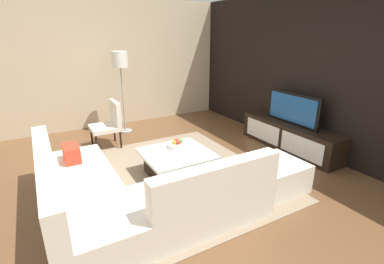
{
  "coord_description": "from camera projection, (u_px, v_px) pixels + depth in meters",
  "views": [
    {
      "loc": [
        3.37,
        -1.6,
        2.07
      ],
      "look_at": [
        -0.33,
        0.5,
        0.57
      ],
      "focal_mm": 26.29,
      "sensor_mm": 36.0,
      "label": 1
    }
  ],
  "objects": [
    {
      "name": "ground_plane",
      "position": [
        174.0,
        179.0,
        4.2
      ],
      "size": [
        14.0,
        14.0,
        0.0
      ],
      "primitive_type": "plane",
      "color": "brown"
    },
    {
      "name": "feature_wall_back",
      "position": [
        309.0,
        73.0,
        4.99
      ],
      "size": [
        6.4,
        0.12,
        2.8
      ],
      "primitive_type": "cube",
      "color": "black",
      "rests_on": "ground"
    },
    {
      "name": "side_wall_left",
      "position": [
        119.0,
        64.0,
        6.45
      ],
      "size": [
        0.12,
        5.2,
        2.8
      ],
      "primitive_type": "cube",
      "color": "beige",
      "rests_on": "ground"
    },
    {
      "name": "area_rug",
      "position": [
        171.0,
        176.0,
        4.28
      ],
      "size": [
        3.14,
        2.76,
        0.01
      ],
      "primitive_type": "cube",
      "color": "gray",
      "rests_on": "ground"
    },
    {
      "name": "media_console",
      "position": [
        289.0,
        136.0,
        5.23
      ],
      "size": [
        2.04,
        0.48,
        0.5
      ],
      "color": "black",
      "rests_on": "ground"
    },
    {
      "name": "television",
      "position": [
        293.0,
        109.0,
        5.05
      ],
      "size": [
        1.14,
        0.06,
        0.57
      ],
      "color": "black",
      "rests_on": "media_console"
    },
    {
      "name": "sectional_couch",
      "position": [
        126.0,
        195.0,
        3.28
      ],
      "size": [
        2.35,
        2.37,
        0.83
      ],
      "color": "silver",
      "rests_on": "ground"
    },
    {
      "name": "coffee_table",
      "position": [
        177.0,
        163.0,
        4.26
      ],
      "size": [
        0.94,
        0.98,
        0.38
      ],
      "color": "black",
      "rests_on": "ground"
    },
    {
      "name": "accent_chair_near",
      "position": [
        110.0,
        122.0,
        5.3
      ],
      "size": [
        0.53,
        0.52,
        0.87
      ],
      "rotation": [
        0.0,
        0.0,
        -0.2
      ],
      "color": "black",
      "rests_on": "ground"
    },
    {
      "name": "floor_lamp",
      "position": [
        120.0,
        65.0,
        5.77
      ],
      "size": [
        0.32,
        0.32,
        1.72
      ],
      "color": "#A5A5AA",
      "rests_on": "ground"
    },
    {
      "name": "ottoman",
      "position": [
        275.0,
        175.0,
        3.92
      ],
      "size": [
        0.7,
        0.7,
        0.4
      ],
      "primitive_type": "cube",
      "color": "silver",
      "rests_on": "ground"
    },
    {
      "name": "fruit_bowl",
      "position": [
        177.0,
        144.0,
        4.38
      ],
      "size": [
        0.28,
        0.28,
        0.13
      ],
      "color": "silver",
      "rests_on": "coffee_table"
    }
  ]
}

